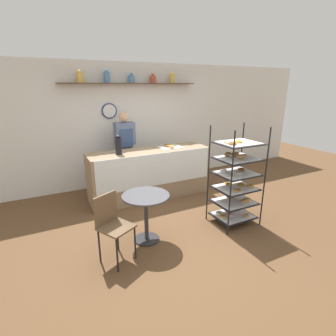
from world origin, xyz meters
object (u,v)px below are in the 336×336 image
(coffee_carafe, at_px, (119,145))
(donut_tray_counter, at_px, (170,147))
(pastry_rack, at_px, (235,180))
(person_worker, at_px, (125,148))
(cafe_table, at_px, (146,207))
(cafe_chair, at_px, (111,220))

(coffee_carafe, xyz_separation_m, donut_tray_counter, (1.11, 0.08, -0.16))
(pastry_rack, height_order, person_worker, person_worker)
(person_worker, xyz_separation_m, donut_tray_counter, (0.78, -0.58, 0.07))
(person_worker, bearing_deg, coffee_carafe, -116.95)
(pastry_rack, bearing_deg, donut_tray_counter, 101.21)
(cafe_table, bearing_deg, cafe_chair, -160.38)
(pastry_rack, bearing_deg, coffee_carafe, 132.36)
(person_worker, bearing_deg, cafe_chair, -112.72)
(cafe_chair, bearing_deg, person_worker, 39.58)
(person_worker, bearing_deg, cafe_table, -100.72)
(person_worker, xyz_separation_m, cafe_table, (-0.39, -2.08, -0.39))
(cafe_chair, bearing_deg, pastry_rack, -26.44)
(cafe_chair, bearing_deg, cafe_table, -8.09)
(cafe_chair, relative_size, coffee_carafe, 2.49)
(person_worker, height_order, donut_tray_counter, person_worker)
(cafe_table, xyz_separation_m, cafe_chair, (-0.56, -0.20, 0.01))
(person_worker, bearing_deg, pastry_rack, -63.68)
(cafe_chair, relative_size, donut_tray_counter, 1.91)
(pastry_rack, bearing_deg, person_worker, 116.32)
(person_worker, height_order, coffee_carafe, person_worker)
(pastry_rack, xyz_separation_m, person_worker, (-1.11, 2.24, 0.19))
(pastry_rack, distance_m, coffee_carafe, 2.18)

